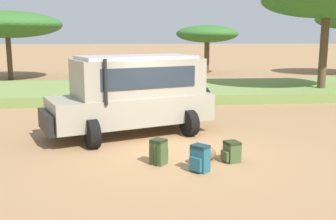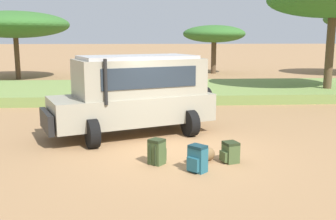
# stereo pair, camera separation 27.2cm
# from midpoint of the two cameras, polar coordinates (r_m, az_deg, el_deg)

# --- Properties ---
(ground_plane) EXTENTS (320.00, 320.00, 0.00)m
(ground_plane) POSITION_cam_midpoint_polar(r_m,az_deg,el_deg) (10.36, 0.46, -6.23)
(ground_plane) COLOR #9E754C
(grass_bank) EXTENTS (120.00, 7.00, 0.44)m
(grass_bank) POSITION_cam_midpoint_polar(r_m,az_deg,el_deg) (20.64, -2.49, 2.84)
(grass_bank) COLOR olive
(grass_bank) RESTS_ON ground_plane
(safari_vehicle) EXTENTS (5.41, 3.76, 2.44)m
(safari_vehicle) POSITION_cam_midpoint_polar(r_m,az_deg,el_deg) (12.13, -5.59, 2.46)
(safari_vehicle) COLOR gray
(safari_vehicle) RESTS_ON ground_plane
(backpack_beside_front_wheel) EXTENTS (0.49, 0.49, 0.62)m
(backpack_beside_front_wheel) POSITION_cam_midpoint_polar(r_m,az_deg,el_deg) (8.92, 3.75, -7.07)
(backpack_beside_front_wheel) COLOR #235B6B
(backpack_beside_front_wheel) RESTS_ON ground_plane
(backpack_cluster_center) EXTENTS (0.48, 0.45, 0.51)m
(backpack_cluster_center) POSITION_cam_midpoint_polar(r_m,az_deg,el_deg) (9.69, 8.41, -6.03)
(backpack_cluster_center) COLOR #42562D
(backpack_cluster_center) RESTS_ON ground_plane
(backpack_near_rear_wheel) EXTENTS (0.47, 0.48, 0.61)m
(backpack_near_rear_wheel) POSITION_cam_midpoint_polar(r_m,az_deg,el_deg) (9.41, -2.18, -6.10)
(backpack_near_rear_wheel) COLOR #42562D
(backpack_near_rear_wheel) RESTS_ON ground_plane
(duffel_bag_low_black_case) EXTENTS (0.69, 0.57, 0.42)m
(duffel_bag_low_black_case) POSITION_cam_midpoint_polar(r_m,az_deg,el_deg) (9.64, 4.34, -6.56)
(duffel_bag_low_black_case) COLOR brown
(duffel_bag_low_black_case) RESTS_ON ground_plane
(acacia_tree_left_mid) EXTENTS (7.50, 8.14, 4.76)m
(acacia_tree_left_mid) POSITION_cam_midpoint_polar(r_m,az_deg,el_deg) (30.05, -22.58, 11.38)
(acacia_tree_left_mid) COLOR brown
(acacia_tree_left_mid) RESTS_ON ground_plane
(acacia_tree_centre_back) EXTENTS (5.09, 4.60, 3.93)m
(acacia_tree_centre_back) POSITION_cam_midpoint_polar(r_m,az_deg,el_deg) (32.82, 5.47, 10.90)
(acacia_tree_centre_back) COLOR brown
(acacia_tree_centre_back) RESTS_ON ground_plane
(acacia_tree_right_mid) EXTENTS (6.42, 5.88, 5.64)m
(acacia_tree_right_mid) POSITION_cam_midpoint_polar(r_m,az_deg,el_deg) (21.36, 21.75, 14.55)
(acacia_tree_right_mid) COLOR brown
(acacia_tree_right_mid) RESTS_ON ground_plane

